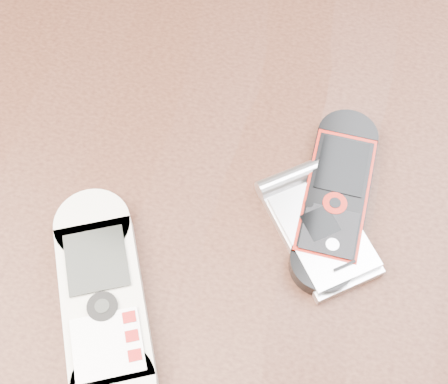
{
  "coord_description": "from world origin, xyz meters",
  "views": [
    {
      "loc": [
        0.05,
        -0.2,
        1.15
      ],
      "look_at": [
        0.01,
        0.0,
        0.76
      ],
      "focal_mm": 50.0,
      "sensor_mm": 36.0,
      "label": 1
    }
  ],
  "objects_px": {
    "nokia_black_red": "(335,197)",
    "motorola_razr": "(321,231)",
    "nokia_white": "(103,302)",
    "table": "(218,251)"
  },
  "relations": [
    {
      "from": "table",
      "to": "motorola_razr",
      "type": "relative_size",
      "value": 11.96
    },
    {
      "from": "nokia_black_red",
      "to": "nokia_white",
      "type": "bearing_deg",
      "value": -139.44
    },
    {
      "from": "table",
      "to": "nokia_white",
      "type": "relative_size",
      "value": 7.38
    },
    {
      "from": "motorola_razr",
      "to": "table",
      "type": "bearing_deg",
      "value": 133.21
    },
    {
      "from": "table",
      "to": "motorola_razr",
      "type": "bearing_deg",
      "value": -10.42
    },
    {
      "from": "nokia_black_red",
      "to": "motorola_razr",
      "type": "relative_size",
      "value": 1.47
    },
    {
      "from": "table",
      "to": "nokia_black_red",
      "type": "bearing_deg",
      "value": 9.72
    },
    {
      "from": "nokia_white",
      "to": "motorola_razr",
      "type": "xyz_separation_m",
      "value": [
        0.13,
        0.08,
        -0.0
      ]
    },
    {
      "from": "nokia_white",
      "to": "motorola_razr",
      "type": "distance_m",
      "value": 0.16
    },
    {
      "from": "nokia_white",
      "to": "nokia_black_red",
      "type": "relative_size",
      "value": 1.1
    }
  ]
}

